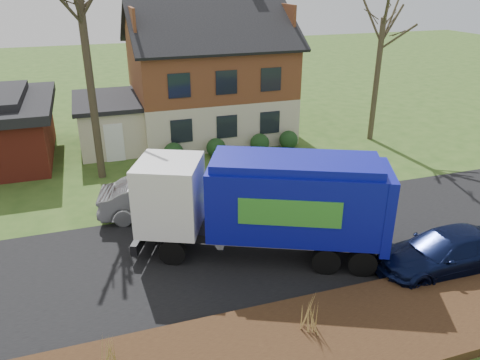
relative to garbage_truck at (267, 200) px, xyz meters
name	(u,v)px	position (x,y,z in m)	size (l,w,h in m)	color
ground	(255,247)	(-0.21, 0.53, -2.17)	(120.00, 120.00, 0.00)	#2F4E1A
road	(255,247)	(-0.21, 0.53, -2.16)	(80.00, 7.00, 0.02)	black
mulch_verge	(321,340)	(-0.21, -4.77, -2.02)	(80.00, 3.50, 0.30)	black
main_house	(201,70)	(1.28, 14.44, 1.86)	(12.95, 8.95, 9.26)	beige
garbage_truck	(267,200)	(0.00, 0.00, 0.00)	(8.98, 5.75, 3.77)	black
silver_sedan	(161,198)	(-3.08, 4.15, -1.34)	(1.77, 5.07, 1.67)	#999CA0
navy_wagon	(445,252)	(5.41, -2.87, -1.45)	(2.02, 4.96, 1.44)	black
grass_clump_west	(111,352)	(-5.73, -4.01, -1.47)	(0.31, 0.25, 0.81)	#A29047
grass_clump_mid	(312,314)	(-0.38, -4.44, -1.33)	(0.39, 0.32, 1.09)	tan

